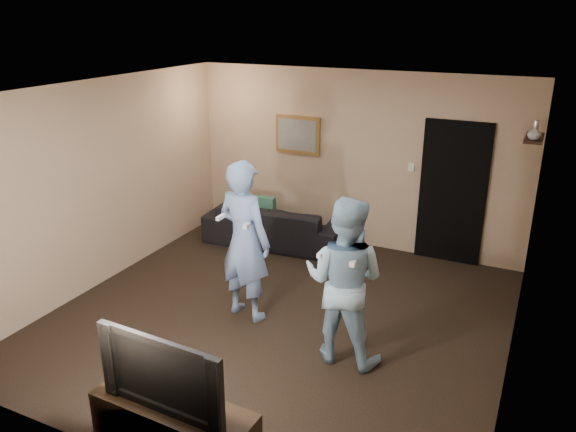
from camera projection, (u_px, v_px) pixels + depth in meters
The scene contains 19 objects.
ground at pixel (279, 316), 6.56m from camera, with size 5.00×5.00×0.00m, color black.
ceiling at pixel (278, 91), 5.66m from camera, with size 5.00×5.00×0.04m, color silver.
wall_back at pixel (354, 160), 8.23m from camera, with size 5.00×0.04×2.60m, color tan.
wall_front at pixel (123, 319), 3.99m from camera, with size 5.00×0.04×2.60m, color tan.
wall_left at pixel (102, 183), 7.12m from camera, with size 0.04×5.00×2.60m, color tan.
wall_right at pixel (524, 252), 5.10m from camera, with size 0.04×5.00×2.60m, color tan.
sofa at pixel (275, 225), 8.51m from camera, with size 2.11×0.83×0.62m, color black.
throw_pillow at pixel (260, 211), 8.56m from camera, with size 0.48×0.15×0.48m, color #1B523E.
painting_frame at pixel (298, 135), 8.47m from camera, with size 0.72×0.05×0.57m, color olive.
painting_canvas at pixel (297, 135), 8.44m from camera, with size 0.62×0.01×0.47m, color slate.
doorway at pixel (452, 193), 7.72m from camera, with size 0.90×0.06×2.00m, color black.
light_switch at pixel (411, 167), 7.86m from camera, with size 0.08×0.02×0.12m, color silver.
wall_shelf at pixel (534, 138), 6.43m from camera, with size 0.20×0.60×0.03m, color black.
shelf_vase at pixel (535, 133), 6.25m from camera, with size 0.15×0.15×0.16m, color #9F9FA3.
shelf_figurine at pixel (536, 128), 6.43m from camera, with size 0.06×0.06×0.18m, color silver.
tv_console at pixel (175, 429), 4.44m from camera, with size 1.36×0.44×0.49m, color black.
television at pixel (170, 369), 4.25m from camera, with size 1.12×0.15×0.65m, color black.
wii_player_left at pixel (245, 241), 6.29m from camera, with size 0.76×0.58×1.87m.
wii_player_right at pixel (344, 281), 5.52m from camera, with size 0.84×0.66×1.73m.
Camera 1 is at (2.57, -5.15, 3.37)m, focal length 35.00 mm.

